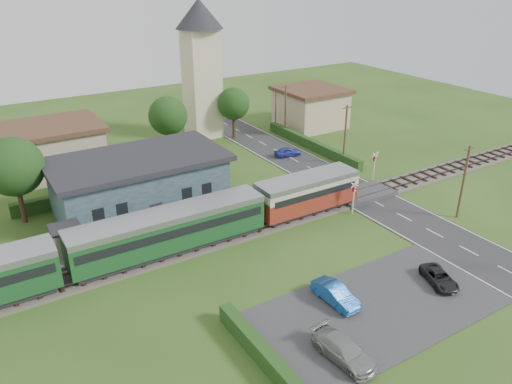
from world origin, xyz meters
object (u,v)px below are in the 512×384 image
station_building (140,183)px  crossing_signal_far (375,162)px  train (131,240)px  car_park_blue (335,294)px  pedestrian_far (70,246)px  church_tower (201,59)px  house_east (311,107)px  house_west (52,148)px  pedestrian_near (223,207)px  car_on_road (288,152)px  crossing_signal_near (354,193)px  car_park_silver (344,350)px  car_park_dark (439,278)px  equipment_hut (68,241)px

station_building → crossing_signal_far: 24.51m
train → car_park_blue: (10.25, -11.99, -1.46)m
crossing_signal_far → pedestrian_far: size_ratio=1.66×
church_tower → house_east: bearing=-14.9°
station_building → house_west: size_ratio=1.48×
station_building → pedestrian_near: size_ratio=10.64×
car_park_blue → car_on_road: bearing=59.0°
pedestrian_near → pedestrian_far: size_ratio=0.76×
house_west → pedestrian_far: 20.30m
house_west → pedestrian_far: bearing=-98.3°
house_east → car_park_blue: size_ratio=2.28×
crossing_signal_far → house_west: bearing=144.2°
house_west → car_on_road: size_ratio=3.34×
house_west → car_park_blue: house_west is taller
pedestrian_far → church_tower: bearing=-26.6°
crossing_signal_near → pedestrian_near: bearing=152.7°
crossing_signal_far → car_park_blue: crossing_signal_far is taller
house_west → car_park_blue: bearing=-72.1°
pedestrian_far → car_park_silver: bearing=-132.0°
station_building → pedestrian_near: bearing=-46.0°
station_building → crossing_signal_far: (23.60, -6.60, -0.55)m
train → station_building: bearing=66.2°
train → house_east: 40.48m
car_on_road → church_tower: bearing=31.3°
church_tower → crossing_signal_near: (1.40, -28.41, -8.08)m
car_park_silver → pedestrian_far: (-11.09, 19.46, 0.72)m
station_building → car_park_dark: bearing=-58.7°
equipment_hut → house_east: (38.00, 18.80, 1.05)m
station_building → car_park_dark: size_ratio=4.55×
car_park_silver → pedestrian_far: size_ratio=2.23×
pedestrian_near → pedestrian_far: (-13.61, -0.17, 0.24)m
house_west → crossing_signal_near: bearing=-49.9°
station_building → pedestrian_near: (5.67, -5.87, -1.49)m
house_west → pedestrian_near: (10.67, -19.88, -1.59)m
equipment_hut → car_park_dark: 28.25m
station_building → car_park_dark: (14.16, -23.27, -2.12)m
car_park_blue → car_park_dark: bearing=-18.8°
train → car_park_silver: train is taller
train → church_tower: 33.17m
car_park_blue → car_park_silver: car_park_silver is taller
crossing_signal_far → car_park_dark: (-9.44, -16.67, -1.57)m
pedestrian_far → train: bearing=-108.4°
car_on_road → crossing_signal_near: bearing=176.5°
crossing_signal_near → car_on_road: crossing_signal_near is taller
crossing_signal_near → house_west: bearing=130.1°
station_building → car_on_road: station_building is taller
station_building → car_park_blue: (6.28, -20.98, -1.98)m
station_building → train: bearing=-113.8°
house_east → train: bearing=-147.1°
house_west → pedestrian_near: bearing=-61.8°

